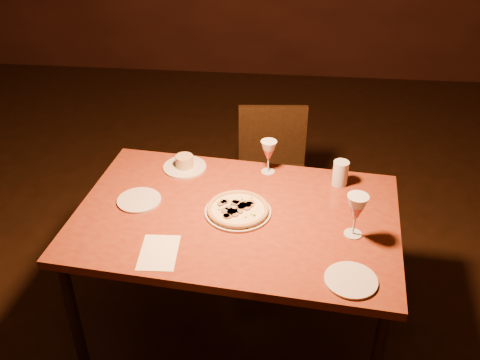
# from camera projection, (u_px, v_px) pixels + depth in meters

# --- Properties ---
(floor) EXTENTS (7.00, 7.00, 0.00)m
(floor) POSITION_uv_depth(u_px,v_px,m) (204.00, 341.00, 2.65)
(floor) COLOR black
(floor) RESTS_ON ground
(dining_table) EXTENTS (1.45, 1.01, 0.74)m
(dining_table) POSITION_uv_depth(u_px,v_px,m) (236.00, 226.00, 2.33)
(dining_table) COLOR brown
(dining_table) RESTS_ON floor
(chair_far) EXTENTS (0.43, 0.43, 0.82)m
(chair_far) POSITION_uv_depth(u_px,v_px,m) (272.00, 171.00, 3.11)
(chair_far) COLOR black
(chair_far) RESTS_ON floor
(pizza_plate) EXTENTS (0.29, 0.29, 0.03)m
(pizza_plate) POSITION_uv_depth(u_px,v_px,m) (238.00, 209.00, 2.30)
(pizza_plate) COLOR silver
(pizza_plate) RESTS_ON dining_table
(ramekin_saucer) EXTENTS (0.21, 0.21, 0.07)m
(ramekin_saucer) POSITION_uv_depth(u_px,v_px,m) (185.00, 164.00, 2.60)
(ramekin_saucer) COLOR silver
(ramekin_saucer) RESTS_ON dining_table
(wine_glass_far) EXTENTS (0.08, 0.08, 0.17)m
(wine_glass_far) POSITION_uv_depth(u_px,v_px,m) (268.00, 157.00, 2.53)
(wine_glass_far) COLOR #B04B49
(wine_glass_far) RESTS_ON dining_table
(wine_glass_right) EXTENTS (0.09, 0.09, 0.19)m
(wine_glass_right) POSITION_uv_depth(u_px,v_px,m) (355.00, 216.00, 2.13)
(wine_glass_right) COLOR #B04B49
(wine_glass_right) RESTS_ON dining_table
(water_tumbler) EXTENTS (0.07, 0.07, 0.12)m
(water_tumbler) POSITION_uv_depth(u_px,v_px,m) (340.00, 173.00, 2.46)
(water_tumbler) COLOR silver
(water_tumbler) RESTS_ON dining_table
(side_plate_left) EXTENTS (0.19, 0.19, 0.01)m
(side_plate_left) POSITION_uv_depth(u_px,v_px,m) (139.00, 200.00, 2.37)
(side_plate_left) COLOR silver
(side_plate_left) RESTS_ON dining_table
(side_plate_near) EXTENTS (0.20, 0.20, 0.01)m
(side_plate_near) POSITION_uv_depth(u_px,v_px,m) (351.00, 280.00, 1.95)
(side_plate_near) COLOR silver
(side_plate_near) RESTS_ON dining_table
(menu_card) EXTENTS (0.16, 0.22, 0.00)m
(menu_card) POSITION_uv_depth(u_px,v_px,m) (159.00, 252.00, 2.09)
(menu_card) COLOR white
(menu_card) RESTS_ON dining_table
(pendant_light) EXTENTS (0.12, 0.12, 0.12)m
(pendant_light) POSITION_uv_depth(u_px,v_px,m) (235.00, 5.00, 1.81)
(pendant_light) COLOR #FF8F47
(pendant_light) RESTS_ON ceiling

